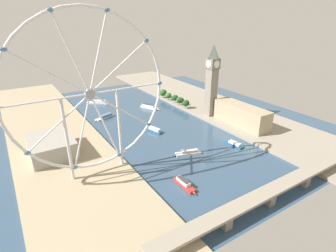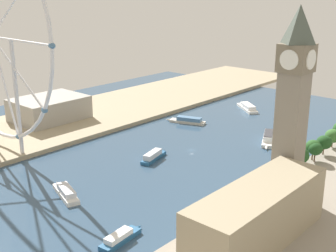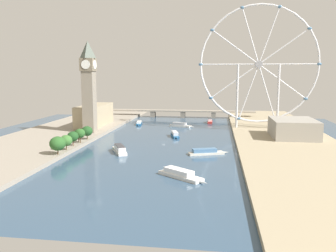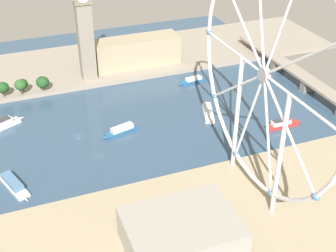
{
  "view_description": "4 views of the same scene",
  "coord_description": "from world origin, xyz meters",
  "px_view_note": "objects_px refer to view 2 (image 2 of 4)",
  "views": [
    {
      "loc": [
        146.81,
        277.08,
        129.44
      ],
      "look_at": [
        -8.06,
        34.85,
        6.25
      ],
      "focal_mm": 28.64,
      "sensor_mm": 36.0,
      "label": 1
    },
    {
      "loc": [
        -170.07,
        212.66,
        101.73
      ],
      "look_at": [
        4.03,
        18.06,
        19.69
      ],
      "focal_mm": 48.37,
      "sensor_mm": 36.0,
      "label": 2
    },
    {
      "loc": [
        47.47,
        -311.32,
        61.99
      ],
      "look_at": [
        -2.3,
        45.32,
        8.02
      ],
      "focal_mm": 37.58,
      "sensor_mm": 36.0,
      "label": 3
    },
    {
      "loc": [
        261.06,
        -36.12,
        166.35
      ],
      "look_at": [
        21.55,
        56.19,
        7.66
      ],
      "focal_mm": 49.09,
      "sensor_mm": 36.0,
      "label": 4
    }
  ],
  "objects_px": {
    "riverside_hall": "(49,108)",
    "tour_boat_5": "(268,138)",
    "parliament_block": "(258,215)",
    "tour_boat_6": "(154,156)",
    "tour_boat_1": "(66,192)",
    "tour_boat_4": "(121,238)",
    "clock_tower": "(293,103)",
    "tour_boat_0": "(188,120)",
    "tour_boat_3": "(247,107)"
  },
  "relations": [
    {
      "from": "clock_tower",
      "to": "tour_boat_5",
      "type": "bearing_deg",
      "value": -55.08
    },
    {
      "from": "tour_boat_6",
      "to": "parliament_block",
      "type": "bearing_deg",
      "value": -128.94
    },
    {
      "from": "tour_boat_4",
      "to": "tour_boat_5",
      "type": "bearing_deg",
      "value": 0.28
    },
    {
      "from": "parliament_block",
      "to": "tour_boat_0",
      "type": "xyz_separation_m",
      "value": [
        130.21,
        -115.25,
        -12.85
      ]
    },
    {
      "from": "tour_boat_0",
      "to": "tour_boat_5",
      "type": "bearing_deg",
      "value": 162.13
    },
    {
      "from": "riverside_hall",
      "to": "tour_boat_3",
      "type": "xyz_separation_m",
      "value": [
        -91.96,
        -133.64,
        -9.32
      ]
    },
    {
      "from": "tour_boat_1",
      "to": "clock_tower",
      "type": "bearing_deg",
      "value": -122.96
    },
    {
      "from": "riverside_hall",
      "to": "tour_boat_6",
      "type": "distance_m",
      "value": 111.86
    },
    {
      "from": "tour_boat_0",
      "to": "tour_boat_3",
      "type": "distance_m",
      "value": 64.79
    },
    {
      "from": "riverside_hall",
      "to": "tour_boat_3",
      "type": "distance_m",
      "value": 162.49
    },
    {
      "from": "parliament_block",
      "to": "riverside_hall",
      "type": "xyz_separation_m",
      "value": [
        208.92,
        -45.02,
        -3.41
      ]
    },
    {
      "from": "tour_boat_1",
      "to": "tour_boat_5",
      "type": "height_order",
      "value": "tour_boat_5"
    },
    {
      "from": "parliament_block",
      "to": "tour_boat_6",
      "type": "distance_m",
      "value": 107.16
    },
    {
      "from": "tour_boat_1",
      "to": "tour_boat_6",
      "type": "bearing_deg",
      "value": -70.04
    },
    {
      "from": "tour_boat_6",
      "to": "tour_boat_0",
      "type": "bearing_deg",
      "value": 9.04
    },
    {
      "from": "tour_boat_6",
      "to": "tour_boat_5",
      "type": "bearing_deg",
      "value": -40.38
    },
    {
      "from": "tour_boat_4",
      "to": "tour_boat_6",
      "type": "distance_m",
      "value": 92.34
    },
    {
      "from": "tour_boat_1",
      "to": "tour_boat_6",
      "type": "relative_size",
      "value": 1.11
    },
    {
      "from": "riverside_hall",
      "to": "tour_boat_0",
      "type": "bearing_deg",
      "value": -138.26
    },
    {
      "from": "tour_boat_5",
      "to": "tour_boat_6",
      "type": "height_order",
      "value": "tour_boat_5"
    },
    {
      "from": "tour_boat_3",
      "to": "tour_boat_1",
      "type": "bearing_deg",
      "value": 132.97
    },
    {
      "from": "parliament_block",
      "to": "tour_boat_3",
      "type": "distance_m",
      "value": 213.92
    },
    {
      "from": "tour_boat_0",
      "to": "tour_boat_4",
      "type": "height_order",
      "value": "tour_boat_0"
    },
    {
      "from": "tour_boat_1",
      "to": "tour_boat_6",
      "type": "height_order",
      "value": "tour_boat_6"
    },
    {
      "from": "tour_boat_3",
      "to": "tour_boat_4",
      "type": "relative_size",
      "value": 1.28
    },
    {
      "from": "tour_boat_1",
      "to": "tour_boat_4",
      "type": "xyz_separation_m",
      "value": [
        -51.7,
        10.19,
        -0.31
      ]
    },
    {
      "from": "parliament_block",
      "to": "clock_tower",
      "type": "bearing_deg",
      "value": -76.07
    },
    {
      "from": "clock_tower",
      "to": "tour_boat_3",
      "type": "relative_size",
      "value": 2.87
    },
    {
      "from": "tour_boat_1",
      "to": "tour_boat_4",
      "type": "bearing_deg",
      "value": -172.39
    },
    {
      "from": "riverside_hall",
      "to": "tour_boat_3",
      "type": "height_order",
      "value": "riverside_hall"
    },
    {
      "from": "riverside_hall",
      "to": "tour_boat_5",
      "type": "bearing_deg",
      "value": -153.6
    },
    {
      "from": "tour_boat_5",
      "to": "tour_boat_3",
      "type": "bearing_deg",
      "value": -164.6
    },
    {
      "from": "tour_boat_1",
      "to": "tour_boat_5",
      "type": "xyz_separation_m",
      "value": [
        -33.84,
        -140.5,
        0.45
      ]
    },
    {
      "from": "riverside_hall",
      "to": "tour_boat_1",
      "type": "height_order",
      "value": "riverside_hall"
    },
    {
      "from": "parliament_block",
      "to": "tour_boat_0",
      "type": "bearing_deg",
      "value": -41.51
    },
    {
      "from": "clock_tower",
      "to": "tour_boat_6",
      "type": "height_order",
      "value": "clock_tower"
    },
    {
      "from": "tour_boat_3",
      "to": "tour_boat_6",
      "type": "distance_m",
      "value": 137.33
    },
    {
      "from": "riverside_hall",
      "to": "tour_boat_1",
      "type": "xyz_separation_m",
      "value": [
        -112.82,
        67.68,
        -9.31
      ]
    },
    {
      "from": "parliament_block",
      "to": "tour_boat_1",
      "type": "height_order",
      "value": "parliament_block"
    },
    {
      "from": "tour_boat_3",
      "to": "tour_boat_0",
      "type": "bearing_deg",
      "value": 115.24
    },
    {
      "from": "tour_boat_0",
      "to": "tour_boat_1",
      "type": "height_order",
      "value": "tour_boat_1"
    },
    {
      "from": "parliament_block",
      "to": "tour_boat_5",
      "type": "distance_m",
      "value": 133.84
    },
    {
      "from": "clock_tower",
      "to": "tour_boat_1",
      "type": "distance_m",
      "value": 118.55
    },
    {
      "from": "tour_boat_0",
      "to": "clock_tower",
      "type": "bearing_deg",
      "value": 129.24
    },
    {
      "from": "tour_boat_3",
      "to": "tour_boat_6",
      "type": "relative_size",
      "value": 1.18
    },
    {
      "from": "tour_boat_4",
      "to": "parliament_block",
      "type": "bearing_deg",
      "value": -59.98
    },
    {
      "from": "parliament_block",
      "to": "tour_boat_6",
      "type": "xyz_separation_m",
      "value": [
        97.46,
        -42.72,
        -12.62
      ]
    },
    {
      "from": "riverside_hall",
      "to": "tour_boat_1",
      "type": "bearing_deg",
      "value": 149.04
    },
    {
      "from": "tour_boat_5",
      "to": "tour_boat_1",
      "type": "bearing_deg",
      "value": -40.1
    },
    {
      "from": "tour_boat_4",
      "to": "tour_boat_6",
      "type": "xyz_separation_m",
      "value": [
        53.07,
        -75.57,
        0.41
      ]
    }
  ]
}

